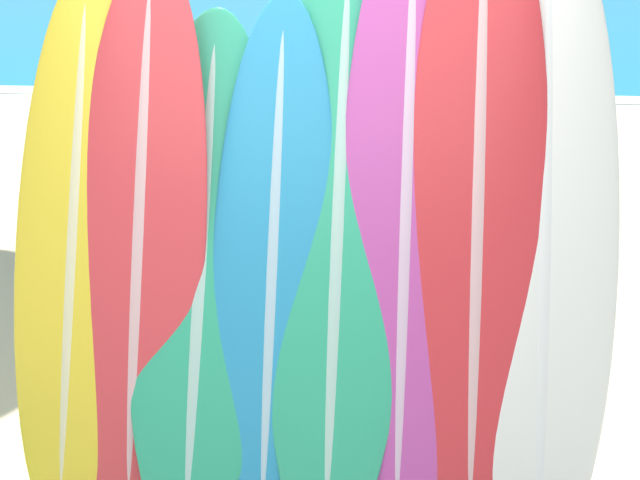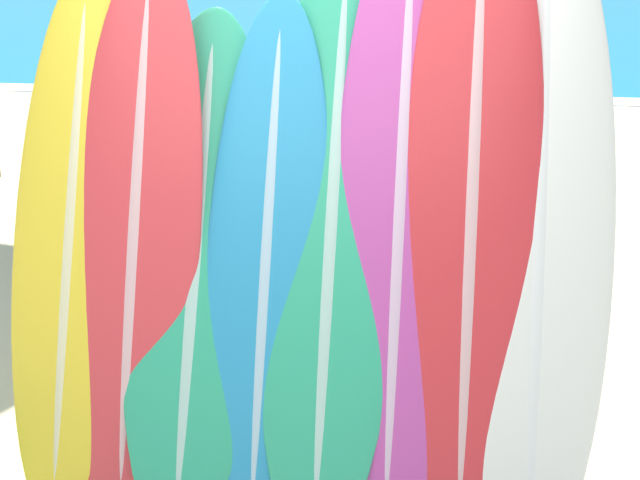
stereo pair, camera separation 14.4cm
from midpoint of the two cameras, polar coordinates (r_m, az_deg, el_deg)
name	(u,v)px [view 1 (the left image)]	position (r m, az deg, el deg)	size (l,w,h in m)	color
surfboard_rack	(302,397)	(3.71, -2.31, -10.02)	(2.21, 0.04, 0.84)	#28282D
surfboard_slot_0	(74,242)	(3.75, -16.50, -0.12)	(0.49, 0.94, 2.15)	yellow
surfboard_slot_1	(140,235)	(3.65, -12.53, 0.32)	(0.54, 0.94, 2.22)	red
surfboard_slot_2	(202,268)	(3.61, -8.72, -1.79)	(0.59, 1.05, 1.97)	#289E70
surfboard_slot_3	(273,263)	(3.53, -4.16, -1.46)	(0.50, 0.98, 2.04)	teal
surfboard_slot_4	(338,231)	(3.53, 0.00, 0.56)	(0.58, 1.22, 2.28)	#289E70
surfboard_slot_5	(406,213)	(3.51, 4.34, 1.74)	(0.53, 1.16, 2.43)	#B23D8E
surfboard_slot_6	(477,205)	(3.50, 8.87, 2.23)	(0.55, 1.14, 2.51)	red
surfboard_slot_7	(544,221)	(3.54, 12.99, 1.21)	(0.58, 1.18, 2.40)	silver
person_near_water	(98,110)	(7.27, -14.56, 8.05)	(0.29, 0.25, 1.67)	tan
person_mid_beach	(142,58)	(9.74, -11.77, 11.34)	(0.30, 0.28, 1.75)	beige
person_far_left	(86,81)	(8.36, -15.24, 9.80)	(0.30, 0.28, 1.76)	#A87A5B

